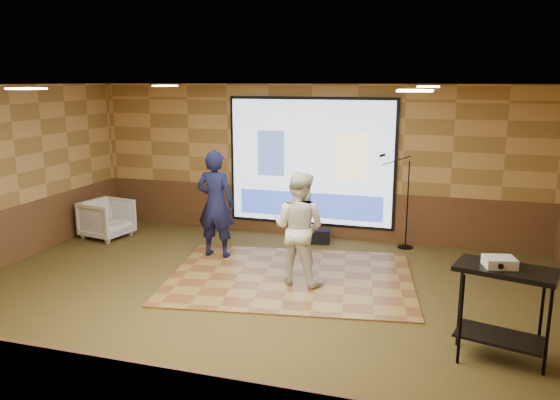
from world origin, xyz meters
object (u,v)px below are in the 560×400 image
(duffel_bag, at_px, (319,236))
(player_right, at_px, (299,228))
(projector, at_px, (500,262))
(mic_stand, at_px, (403,222))
(dance_floor, at_px, (291,277))
(player_left, at_px, (216,204))
(av_table, at_px, (504,294))
(banquet_chair, at_px, (107,219))
(projector_screen, at_px, (311,164))

(duffel_bag, bearing_deg, player_right, -85.16)
(projector, distance_m, mic_stand, 4.22)
(dance_floor, height_order, player_left, player_left)
(player_left, relative_size, av_table, 1.72)
(dance_floor, xyz_separation_m, player_left, (-1.55, 0.64, 0.95))
(player_left, height_order, duffel_bag, player_left)
(av_table, relative_size, banquet_chair, 1.30)
(projector_screen, height_order, av_table, projector_screen)
(projector, xyz_separation_m, mic_stand, (-1.30, 3.97, -0.65))
(projector, xyz_separation_m, duffel_bag, (-2.87, 3.80, -1.01))
(player_left, xyz_separation_m, av_table, (4.47, -2.44, -0.18))
(dance_floor, relative_size, duffel_bag, 8.87)
(projector, bearing_deg, dance_floor, 134.93)
(mic_stand, bearing_deg, duffel_bag, -157.43)
(av_table, bearing_deg, duffel_bag, 127.71)
(player_left, xyz_separation_m, projector, (4.40, -2.44, 0.18))
(av_table, xyz_separation_m, banquet_chair, (-7.04, 2.94, -0.40))
(dance_floor, distance_m, av_table, 3.52)
(mic_stand, bearing_deg, banquet_chair, -153.22)
(player_left, height_order, banquet_chair, player_left)
(player_right, xyz_separation_m, duffel_bag, (-0.19, 2.20, -0.76))
(dance_floor, bearing_deg, duffel_bag, 90.32)
(projector_screen, relative_size, av_table, 3.05)
(player_left, bearing_deg, projector, 151.99)
(duffel_bag, bearing_deg, banquet_chair, -168.11)
(av_table, distance_m, projector, 0.36)
(av_table, bearing_deg, dance_floor, 148.35)
(player_left, xyz_separation_m, player_right, (1.72, -0.84, -0.07))
(mic_stand, relative_size, duffel_bag, 4.12)
(av_table, xyz_separation_m, mic_stand, (-1.37, 3.97, -0.29))
(projector_screen, relative_size, mic_stand, 1.88)
(banquet_chair, bearing_deg, dance_floor, -94.71)
(player_right, relative_size, mic_stand, 0.98)
(player_left, bearing_deg, player_right, 155.00)
(projector_screen, bearing_deg, projector, -53.14)
(dance_floor, bearing_deg, player_left, 157.61)
(player_left, height_order, av_table, player_left)
(player_right, bearing_deg, av_table, 161.01)
(player_right, xyz_separation_m, mic_stand, (1.38, 2.37, -0.40))
(banquet_chair, xyz_separation_m, duffel_bag, (4.10, 0.86, -0.25))
(player_left, height_order, projector, player_left)
(dance_floor, xyz_separation_m, player_right, (0.17, -0.20, 0.88))
(projector_screen, height_order, player_left, projector_screen)
(projector_screen, xyz_separation_m, player_left, (-1.26, -1.75, -0.51))
(projector_screen, xyz_separation_m, av_table, (3.21, -4.19, -0.69))
(projector_screen, xyz_separation_m, projector, (3.14, -4.19, -0.33))
(player_right, height_order, banquet_chair, player_right)
(player_right, distance_m, projector, 3.13)
(projector, bearing_deg, player_right, 136.36)
(dance_floor, height_order, banquet_chair, banquet_chair)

